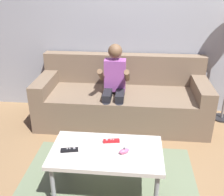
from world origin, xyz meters
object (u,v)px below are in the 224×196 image
couch (122,100)px  nunchuk_pink (124,151)px  coffee_table (106,154)px  game_remote_black_far_corner (70,150)px  person_seated_on_couch (114,83)px  game_remote_red_near_edge (111,141)px

couch → nunchuk_pink: (0.10, -1.31, 0.16)m
nunchuk_pink → coffee_table: bearing=170.6°
coffee_table → game_remote_black_far_corner: size_ratio=6.32×
couch → game_remote_black_far_corner: (-0.34, -1.33, 0.16)m
coffee_table → nunchuk_pink: size_ratio=9.19×
person_seated_on_couch → nunchuk_pink: 1.15m
couch → game_remote_black_far_corner: couch is taller
couch → nunchuk_pink: couch is taller
person_seated_on_couch → game_remote_red_near_edge: 1.00m
person_seated_on_couch → nunchuk_pink: bearing=-81.0°
coffee_table → game_remote_red_near_edge: game_remote_red_near_edge is taller
person_seated_on_couch → game_remote_black_far_corner: 1.18m
couch → coffee_table: (-0.05, -1.29, 0.10)m
coffee_table → nunchuk_pink: 0.16m
game_remote_red_near_edge → person_seated_on_couch: bearing=93.5°
nunchuk_pink → game_remote_black_far_corner: nunchuk_pink is taller
game_remote_red_near_edge → nunchuk_pink: size_ratio=1.45×
couch → coffee_table: 1.29m
couch → game_remote_red_near_edge: size_ratio=14.45×
couch → nunchuk_pink: bearing=-85.8°
coffee_table → game_remote_black_far_corner: (-0.30, -0.04, 0.05)m
coffee_table → couch: bearing=87.8°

